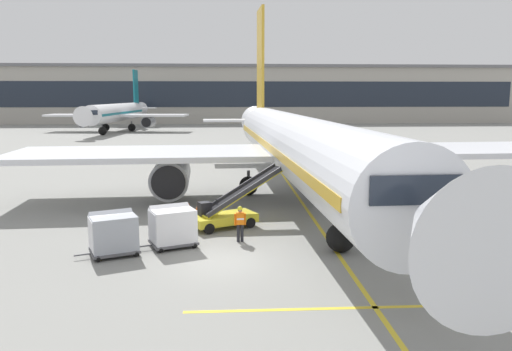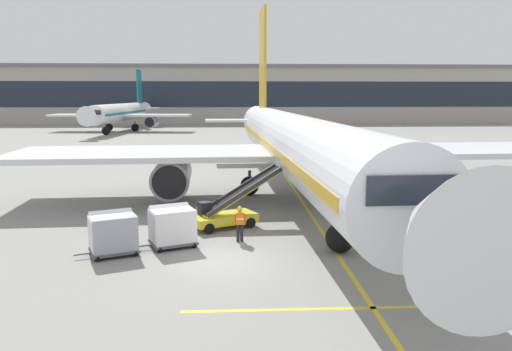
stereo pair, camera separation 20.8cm
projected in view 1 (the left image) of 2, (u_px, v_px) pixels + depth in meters
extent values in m
plane|color=gray|center=(223.00, 262.00, 20.78)|extent=(600.00, 600.00, 0.00)
cylinder|color=silver|center=(295.00, 145.00, 32.61)|extent=(5.68, 37.64, 3.94)
cube|color=gold|center=(295.00, 145.00, 32.61)|extent=(5.65, 36.15, 0.47)
cone|color=silver|center=(448.00, 228.00, 12.28)|extent=(3.92, 4.11, 3.74)
cone|color=silver|center=(259.00, 122.00, 54.05)|extent=(3.64, 6.45, 3.35)
cube|color=silver|center=(148.00, 154.00, 32.62)|extent=(18.14, 8.32, 0.36)
cylinder|color=#93969E|center=(171.00, 176.00, 32.26)|extent=(2.67, 4.98, 2.44)
cylinder|color=black|center=(168.00, 183.00, 29.82)|extent=(2.08, 0.22, 2.08)
cube|color=silver|center=(429.00, 150.00, 34.63)|extent=(18.14, 8.32, 0.36)
cylinder|color=#93969E|center=(412.00, 172.00, 33.97)|extent=(2.67, 4.98, 2.44)
cylinder|color=black|center=(428.00, 178.00, 31.53)|extent=(2.08, 0.22, 2.08)
cube|color=gold|center=(260.00, 64.00, 51.51)|extent=(0.49, 4.51, 11.25)
cube|color=silver|center=(261.00, 120.00, 52.14)|extent=(12.24, 3.56, 0.20)
cube|color=#1E2633|center=(405.00, 185.00, 14.89)|extent=(2.84, 1.90, 0.87)
cylinder|color=#47474C|center=(341.00, 226.00, 21.98)|extent=(0.22, 0.22, 1.08)
sphere|color=black|center=(341.00, 238.00, 22.06)|extent=(1.32, 1.32, 1.32)
cylinder|color=#47474C|center=(248.00, 178.00, 34.55)|extent=(0.22, 0.22, 1.08)
sphere|color=black|center=(248.00, 186.00, 34.63)|extent=(1.32, 1.32, 1.32)
cylinder|color=#47474C|center=(331.00, 177.00, 35.16)|extent=(0.22, 0.22, 1.08)
sphere|color=black|center=(331.00, 184.00, 35.25)|extent=(1.32, 1.32, 1.32)
cube|color=gold|center=(224.00, 218.00, 26.13)|extent=(3.76, 2.94, 0.44)
cube|color=black|center=(205.00, 209.00, 25.89)|extent=(0.79, 0.77, 0.70)
cylinder|color=#333338|center=(216.00, 206.00, 26.21)|extent=(0.08, 0.08, 0.80)
cube|color=gold|center=(243.00, 192.00, 26.47)|extent=(4.67, 2.91, 2.38)
cube|color=black|center=(243.00, 190.00, 26.46)|extent=(4.48, 2.72, 2.23)
cube|color=#333338|center=(247.00, 191.00, 26.08)|extent=(4.25, 2.13, 2.41)
cube|color=#333338|center=(239.00, 188.00, 26.83)|extent=(4.25, 2.13, 2.41)
cylinder|color=black|center=(250.00, 223.00, 26.11)|extent=(0.59, 0.43, 0.56)
cylinder|color=black|center=(237.00, 217.00, 27.37)|extent=(0.59, 0.43, 0.56)
cylinder|color=black|center=(209.00, 229.00, 24.95)|extent=(0.59, 0.43, 0.56)
cylinder|color=black|center=(198.00, 222.00, 26.21)|extent=(0.59, 0.43, 0.56)
cube|color=#515156|center=(173.00, 242.00, 22.94)|extent=(2.46, 2.25, 0.12)
cylinder|color=#4C4C51|center=(144.00, 246.00, 22.36)|extent=(0.67, 0.33, 0.07)
cube|color=silver|center=(173.00, 225.00, 22.81)|extent=(2.33, 2.12, 1.50)
cube|color=silver|center=(170.00, 212.00, 23.09)|extent=(2.03, 1.46, 0.74)
cube|color=silver|center=(152.00, 228.00, 22.39)|extent=(0.58, 1.34, 1.38)
sphere|color=black|center=(153.00, 242.00, 23.21)|extent=(0.30, 0.30, 0.30)
sphere|color=black|center=(160.00, 250.00, 22.00)|extent=(0.30, 0.30, 0.30)
sphere|color=black|center=(185.00, 237.00, 23.90)|extent=(0.30, 0.30, 0.30)
sphere|color=black|center=(194.00, 245.00, 22.69)|extent=(0.30, 0.30, 0.30)
cube|color=#515156|center=(114.00, 250.00, 21.73)|extent=(2.46, 2.25, 0.12)
cylinder|color=#4C4C51|center=(82.00, 255.00, 21.15)|extent=(0.67, 0.33, 0.07)
cube|color=#9EA3AD|center=(114.00, 232.00, 21.60)|extent=(2.33, 2.12, 1.50)
cube|color=#9EA3AD|center=(111.00, 219.00, 21.88)|extent=(2.03, 1.46, 0.74)
cube|color=silver|center=(91.00, 235.00, 21.18)|extent=(0.58, 1.34, 1.38)
sphere|color=black|center=(93.00, 250.00, 22.00)|extent=(0.30, 0.30, 0.30)
sphere|color=black|center=(98.00, 259.00, 20.79)|extent=(0.30, 0.30, 0.30)
sphere|color=black|center=(130.00, 245.00, 22.69)|extent=(0.30, 0.30, 0.30)
sphere|color=black|center=(136.00, 253.00, 21.48)|extent=(0.30, 0.30, 0.30)
cylinder|color=#514C42|center=(188.00, 234.00, 23.50)|extent=(0.15, 0.15, 0.86)
cylinder|color=#514C42|center=(185.00, 234.00, 23.52)|extent=(0.15, 0.15, 0.86)
cube|color=yellow|center=(186.00, 219.00, 23.39)|extent=(0.42, 0.31, 0.58)
cube|color=white|center=(185.00, 220.00, 23.27)|extent=(0.34, 0.08, 0.08)
sphere|color=brown|center=(186.00, 211.00, 23.33)|extent=(0.21, 0.21, 0.21)
sphere|color=yellow|center=(186.00, 209.00, 23.32)|extent=(0.23, 0.23, 0.23)
cylinder|color=yellow|center=(191.00, 220.00, 23.37)|extent=(0.09, 0.09, 0.56)
cylinder|color=yellow|center=(181.00, 220.00, 23.44)|extent=(0.09, 0.09, 0.56)
cylinder|color=black|center=(242.00, 233.00, 23.64)|extent=(0.15, 0.15, 0.86)
cylinder|color=black|center=(238.00, 233.00, 23.62)|extent=(0.15, 0.15, 0.86)
cube|color=orange|center=(240.00, 218.00, 23.51)|extent=(0.40, 0.27, 0.58)
cube|color=white|center=(240.00, 219.00, 23.39)|extent=(0.34, 0.04, 0.08)
sphere|color=#9E7051|center=(240.00, 210.00, 23.45)|extent=(0.21, 0.21, 0.21)
sphere|color=yellow|center=(240.00, 209.00, 23.44)|extent=(0.23, 0.23, 0.23)
cylinder|color=orange|center=(245.00, 219.00, 23.56)|extent=(0.09, 0.09, 0.56)
cylinder|color=orange|center=(235.00, 220.00, 23.49)|extent=(0.09, 0.09, 0.56)
cylinder|color=#333847|center=(162.00, 234.00, 23.53)|extent=(0.15, 0.15, 0.86)
cylinder|color=#333847|center=(162.00, 233.00, 23.70)|extent=(0.15, 0.15, 0.86)
cube|color=orange|center=(162.00, 218.00, 23.50)|extent=(0.30, 0.42, 0.58)
cube|color=white|center=(159.00, 219.00, 23.47)|extent=(0.07, 0.34, 0.08)
sphere|color=#9E7051|center=(161.00, 210.00, 23.43)|extent=(0.21, 0.21, 0.21)
sphere|color=yellow|center=(161.00, 209.00, 23.42)|extent=(0.23, 0.23, 0.23)
cylinder|color=orange|center=(162.00, 221.00, 23.28)|extent=(0.09, 0.09, 0.56)
cylinder|color=orange|center=(161.00, 218.00, 23.74)|extent=(0.09, 0.09, 0.56)
cube|color=black|center=(189.00, 212.00, 29.52)|extent=(0.53, 0.53, 0.05)
cone|color=orange|center=(189.00, 207.00, 29.47)|extent=(0.42, 0.42, 0.56)
cylinder|color=white|center=(189.00, 207.00, 29.47)|extent=(0.23, 0.23, 0.07)
cube|color=black|center=(198.00, 215.00, 28.90)|extent=(0.68, 0.68, 0.05)
cone|color=orange|center=(198.00, 208.00, 28.84)|extent=(0.54, 0.54, 0.71)
cylinder|color=white|center=(198.00, 208.00, 28.83)|extent=(0.30, 0.30, 0.09)
cube|color=black|center=(197.00, 218.00, 28.05)|extent=(0.69, 0.69, 0.05)
cone|color=orange|center=(197.00, 212.00, 27.99)|extent=(0.55, 0.55, 0.72)
cylinder|color=white|center=(197.00, 211.00, 27.98)|extent=(0.30, 0.30, 0.09)
cube|color=yellow|center=(300.00, 199.00, 33.23)|extent=(0.20, 110.00, 0.01)
cube|color=yellow|center=(365.00, 308.00, 16.36)|extent=(12.00, 0.20, 0.01)
cube|color=#A8A399|center=(217.00, 96.00, 127.73)|extent=(148.80, 21.39, 13.42)
cube|color=#1E2633|center=(216.00, 94.00, 117.09)|extent=(144.33, 0.10, 6.04)
cube|color=slate|center=(216.00, 67.00, 124.47)|extent=(147.31, 18.18, 0.70)
cylinder|color=white|center=(116.00, 113.00, 92.88)|extent=(5.66, 26.71, 3.37)
cube|color=#146B7A|center=(116.00, 113.00, 92.88)|extent=(5.60, 25.66, 0.40)
cone|color=white|center=(87.00, 116.00, 78.14)|extent=(3.48, 3.63, 3.20)
cone|color=white|center=(138.00, 109.00, 108.58)|extent=(3.32, 5.62, 2.86)
cube|color=white|center=(81.00, 115.00, 93.81)|extent=(13.01, 6.38, 0.36)
cylinder|color=#93969E|center=(85.00, 122.00, 93.46)|extent=(2.38, 3.62, 2.09)
cylinder|color=black|center=(81.00, 122.00, 91.71)|extent=(1.78, 0.27, 1.78)
cube|color=white|center=(154.00, 115.00, 93.42)|extent=(13.01, 6.38, 0.36)
cylinder|color=#93969E|center=(149.00, 122.00, 93.12)|extent=(2.38, 3.62, 2.09)
cylinder|color=black|center=(146.00, 122.00, 91.37)|extent=(1.78, 0.27, 1.78)
cube|color=#146B7A|center=(136.00, 89.00, 106.53)|extent=(0.55, 3.19, 7.96)
cube|color=white|center=(136.00, 108.00, 106.94)|extent=(8.72, 2.86, 0.20)
cube|color=#1E2633|center=(92.00, 112.00, 80.38)|extent=(2.48, 1.71, 0.74)
cylinder|color=#47474C|center=(102.00, 128.00, 85.40)|extent=(0.22, 0.22, 1.19)
sphere|color=black|center=(103.00, 131.00, 85.50)|extent=(1.46, 1.46, 1.46)
cylinder|color=#47474C|center=(106.00, 124.00, 94.63)|extent=(0.22, 0.22, 1.19)
sphere|color=black|center=(106.00, 127.00, 94.73)|extent=(1.46, 1.46, 1.46)
cylinder|color=#47474C|center=(132.00, 124.00, 94.49)|extent=(0.22, 0.22, 1.19)
sphere|color=black|center=(132.00, 127.00, 94.59)|extent=(1.46, 1.46, 1.46)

